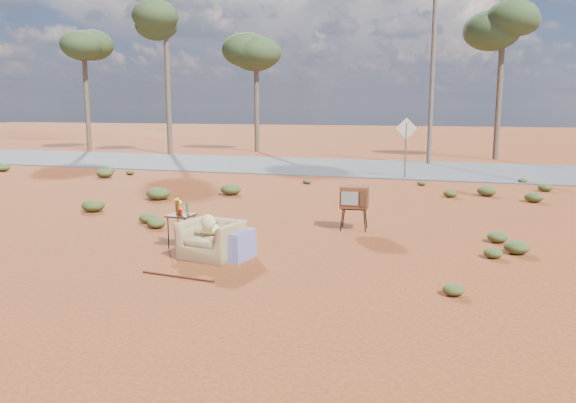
% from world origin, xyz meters
% --- Properties ---
extents(ground, '(140.00, 140.00, 0.00)m').
position_xyz_m(ground, '(0.00, 0.00, 0.00)').
color(ground, '#92491D').
rests_on(ground, ground).
extents(highway, '(140.00, 7.00, 0.04)m').
position_xyz_m(highway, '(0.00, 15.00, 0.02)').
color(highway, '#565659').
rests_on(highway, ground).
extents(dirt_mound, '(26.00, 18.00, 2.00)m').
position_xyz_m(dirt_mound, '(-30.00, 34.00, 0.00)').
color(dirt_mound, '#964924').
rests_on(dirt_mound, ground).
extents(armchair, '(1.23, 0.76, 0.85)m').
position_xyz_m(armchair, '(-0.45, -0.05, 0.40)').
color(armchair, '#9A8154').
rests_on(armchair, ground).
extents(tv_unit, '(0.62, 0.52, 0.93)m').
position_xyz_m(tv_unit, '(1.38, 2.86, 0.69)').
color(tv_unit, black).
rests_on(tv_unit, ground).
extents(side_table, '(0.45, 0.45, 0.89)m').
position_xyz_m(side_table, '(-1.39, 0.43, 0.65)').
color(side_table, '#372314').
rests_on(side_table, ground).
extents(rusty_bar, '(1.28, 0.16, 0.03)m').
position_xyz_m(rusty_bar, '(-0.54, -1.27, 0.02)').
color(rusty_bar, '#502215').
rests_on(rusty_bar, ground).
extents(road_sign, '(0.78, 0.06, 2.19)m').
position_xyz_m(road_sign, '(1.50, 12.00, 1.50)').
color(road_sign, brown).
rests_on(road_sign, ground).
extents(eucalyptus_far_left, '(3.20, 3.20, 7.10)m').
position_xyz_m(eucalyptus_far_left, '(-18.00, 20.00, 5.94)').
color(eucalyptus_far_left, brown).
rests_on(eucalyptus_far_left, ground).
extents(eucalyptus_left, '(3.20, 3.20, 8.10)m').
position_xyz_m(eucalyptus_left, '(-12.00, 19.00, 6.92)').
color(eucalyptus_left, brown).
rests_on(eucalyptus_left, ground).
extents(eucalyptus_near_left, '(3.20, 3.20, 6.60)m').
position_xyz_m(eucalyptus_near_left, '(-8.00, 22.00, 5.45)').
color(eucalyptus_near_left, brown).
rests_on(eucalyptus_near_left, ground).
extents(eucalyptus_center, '(3.20, 3.20, 7.60)m').
position_xyz_m(eucalyptus_center, '(5.00, 21.00, 6.43)').
color(eucalyptus_center, brown).
rests_on(eucalyptus_center, ground).
extents(utility_pole_center, '(1.40, 0.20, 8.00)m').
position_xyz_m(utility_pole_center, '(2.00, 17.50, 4.15)').
color(utility_pole_center, brown).
rests_on(utility_pole_center, ground).
extents(scrub_patch, '(17.49, 8.07, 0.33)m').
position_xyz_m(scrub_patch, '(-0.82, 4.41, 0.14)').
color(scrub_patch, '#465625').
rests_on(scrub_patch, ground).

